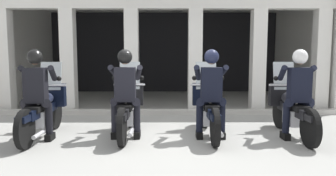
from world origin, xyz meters
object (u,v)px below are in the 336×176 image
Objects in this scene: motorcycle_far_left at (44,109)px; police_officer_far_left at (36,87)px; motorcycle_center_right at (209,108)px; police_officer_center_right at (211,86)px; police_officer_far_right at (298,87)px; police_officer_center_left at (125,86)px; motorcycle_center_left at (128,108)px; motorcycle_far_right at (291,109)px.

motorcycle_far_left is 0.52m from police_officer_far_left.
motorcycle_far_left is 1.00× the size of motorcycle_center_right.
motorcycle_far_left is 3.06m from police_officer_center_right.
police_officer_far_left is 1.00× the size of police_officer_far_right.
motorcycle_far_left is 1.29× the size of police_officer_center_left.
police_officer_far_left is (-0.00, -0.28, 0.44)m from motorcycle_far_left.
motorcycle_far_left is 4.57m from police_officer_far_right.
motorcycle_far_left is at bearing 173.98° from police_officer_far_right.
motorcycle_center_right is 1.29× the size of police_officer_far_right.
police_officer_far_right reaches higher than motorcycle_center_left.
motorcycle_far_left is 1.29× the size of police_officer_far_left.
motorcycle_center_left is 0.52m from police_officer_center_left.
police_officer_far_right is at bearing -8.34° from motorcycle_center_right.
motorcycle_center_left is 3.03m from motorcycle_far_right.
police_officer_center_left reaches higher than motorcycle_far_left.
police_officer_center_left is at bearing 175.04° from police_officer_far_right.
police_officer_far_right is (1.51, -0.09, 0.00)m from police_officer_center_right.
police_officer_center_left reaches higher than motorcycle_far_right.
motorcycle_far_left is 4.54m from motorcycle_far_right.
police_officer_center_right is at bearing -5.08° from motorcycle_center_left.
motorcycle_far_left is at bearing -172.29° from motorcycle_center_right.
police_officer_far_right is at bearing 4.30° from police_officer_center_left.
motorcycle_far_left and motorcycle_far_right have the same top height.
motorcycle_center_right is (3.03, 0.12, 0.00)m from motorcycle_far_left.
police_officer_far_left and police_officer_center_left have the same top height.
motorcycle_far_left is 1.29× the size of police_officer_center_right.
police_officer_center_right is 1.52m from police_officer_far_right.
police_officer_far_left is 4.54m from police_officer_far_right.
motorcycle_center_left is 1.61m from police_officer_center_right.
motorcycle_far_left is at bearing -168.17° from motorcycle_center_left.
motorcycle_center_right is (3.03, 0.40, -0.44)m from police_officer_far_left.
motorcycle_far_left is at bearing -178.87° from police_officer_center_left.
motorcycle_center_right is at bearing 6.77° from police_officer_far_left.
police_officer_center_left is at bearing -179.60° from motorcycle_far_right.
police_officer_center_left and police_officer_center_right have the same top height.
motorcycle_center_left is at bearing 169.71° from police_officer_far_right.
police_officer_center_right reaches higher than motorcycle_center_left.
motorcycle_far_right is at bearing 2.13° from motorcycle_center_right.
police_officer_center_right is 1.59m from motorcycle_far_right.
motorcycle_far_left and motorcycle_center_right have the same top height.
motorcycle_center_left is 3.08m from police_officer_far_right.
police_officer_far_left is at bearing -168.17° from police_officer_center_left.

